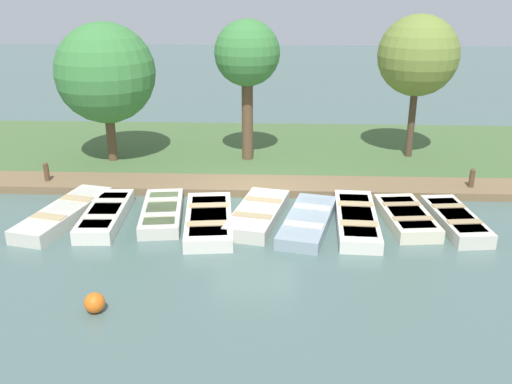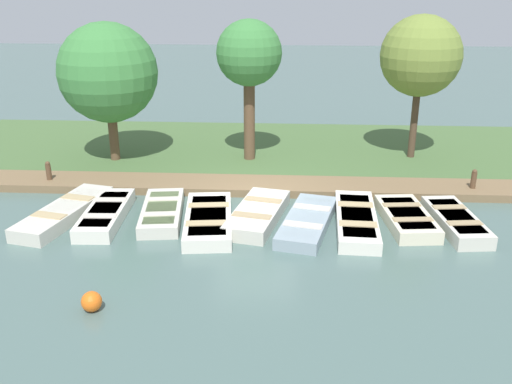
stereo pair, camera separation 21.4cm
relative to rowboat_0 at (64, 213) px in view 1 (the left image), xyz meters
name	(u,v)px [view 1 (the left image)]	position (x,y,z in m)	size (l,w,h in m)	color
ground_plane	(255,204)	(-1.36, 5.16, -0.19)	(80.00, 80.00, 0.00)	#4C6660
shore_bank	(261,152)	(-6.36, 5.16, -0.11)	(8.00, 24.00, 0.17)	#476638
dock_walkway	(257,186)	(-2.59, 5.16, -0.07)	(1.44, 22.02, 0.24)	brown
rowboat_0	(64,213)	(0.00, 0.00, 0.00)	(3.65, 1.77, 0.39)	beige
rowboat_1	(105,215)	(0.04, 1.15, 0.00)	(3.06, 1.10, 0.39)	silver
rowboat_2	(162,212)	(-0.23, 2.65, -0.02)	(2.96, 1.40, 0.35)	beige
rowboat_3	(209,220)	(0.25, 4.00, -0.01)	(3.34, 1.56, 0.37)	silver
rowboat_4	(258,214)	(-0.20, 5.29, 0.00)	(3.19, 1.74, 0.40)	beige
rowboat_5	(308,221)	(0.16, 6.63, -0.03)	(3.37, 1.77, 0.34)	#8C9EA8
rowboat_6	(356,219)	(0.00, 7.93, -0.02)	(3.54, 1.21, 0.36)	silver
rowboat_7	(406,217)	(-0.19, 9.29, -0.01)	(2.74, 1.39, 0.37)	beige
rowboat_8	(455,220)	(-0.02, 10.54, 0.00)	(2.89, 1.26, 0.39)	beige
mooring_post_near	(47,175)	(-2.46, -1.41, 0.23)	(0.16, 0.16, 0.84)	brown
mooring_post_far	(471,181)	(-2.46, 11.68, 0.23)	(0.16, 0.16, 0.84)	brown
buoy	(95,303)	(4.45, 2.24, 0.01)	(0.42, 0.42, 0.42)	orange
park_tree_far_left	(105,73)	(-4.89, -0.01, 3.00)	(3.34, 3.34, 4.87)	brown
park_tree_left	(247,56)	(-5.24, 4.72, 3.55)	(2.20, 2.20, 4.95)	brown
park_tree_center	(418,56)	(-5.79, 10.47, 3.51)	(2.73, 2.73, 5.08)	#4C3828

